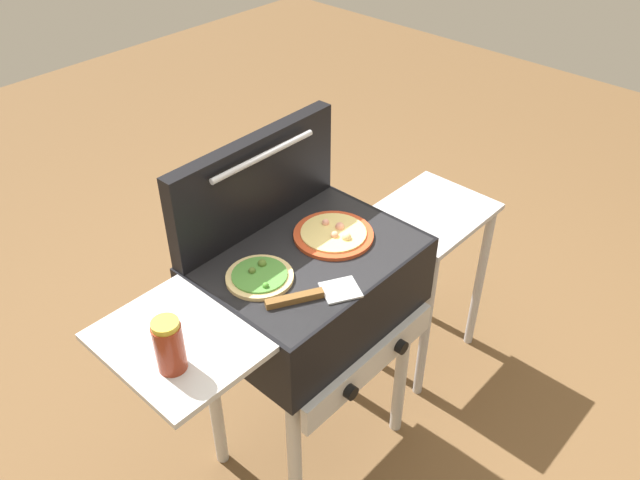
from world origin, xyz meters
name	(u,v)px	position (x,y,z in m)	size (l,w,h in m)	color
ground_plane	(311,441)	(0.00, 0.00, 0.00)	(8.00, 8.00, 0.00)	brown
grill	(307,293)	(-0.01, 0.00, 0.76)	(0.96, 0.53, 0.90)	black
grill_lid_open	(255,183)	(0.00, 0.21, 1.05)	(0.63, 0.08, 0.30)	black
pizza_veggie	(260,276)	(-0.18, 0.02, 0.91)	(0.19, 0.19, 0.03)	#E0C17F
pizza_cheese	(334,234)	(0.11, 0.00, 0.91)	(0.24, 0.24, 0.04)	#C64723
sauce_jar	(169,345)	(-0.54, -0.07, 0.97)	(0.07, 0.07, 0.15)	maroon
spatula	(314,295)	(-0.13, -0.14, 0.91)	(0.26, 0.18, 0.02)	#B7BABF
prep_table	(426,253)	(0.66, 0.00, 0.52)	(0.44, 0.36, 0.72)	#B2B2B7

